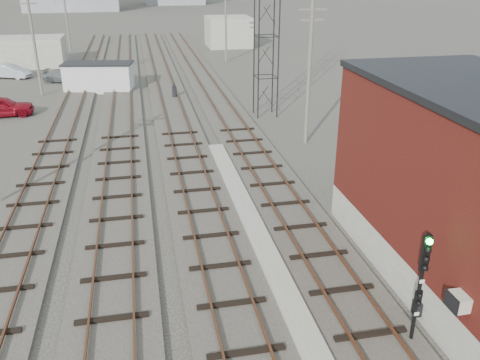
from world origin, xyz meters
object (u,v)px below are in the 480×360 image
object	(u,v)px
car_grey	(65,76)
car_red	(2,107)
site_trailer	(99,77)
switch_stand	(174,92)
car_silver	(10,71)
signal_mast	(421,282)

from	to	relation	value
car_grey	car_red	bearing A→B (deg)	-176.07
site_trailer	car_red	distance (m)	9.94
switch_stand	car_silver	world-z (taller)	switch_stand
switch_stand	site_trailer	bearing A→B (deg)	160.46
switch_stand	site_trailer	xyz separation A→B (m)	(-6.50, 4.31, 0.67)
switch_stand	car_grey	xyz separation A→B (m)	(-10.07, 8.92, -0.02)
car_red	car_silver	size ratio (longest dim) A/B	1.09
site_trailer	car_red	bearing A→B (deg)	-124.61
car_red	car_silver	distance (m)	14.96
car_grey	switch_stand	bearing A→B (deg)	-111.55
signal_mast	car_red	size ratio (longest dim) A/B	0.86
signal_mast	car_grey	distance (m)	43.94
switch_stand	car_red	distance (m)	13.73
switch_stand	car_grey	world-z (taller)	switch_stand
signal_mast	car_grey	world-z (taller)	signal_mast
car_red	car_grey	world-z (taller)	car_red
site_trailer	car_silver	distance (m)	12.05
signal_mast	car_silver	size ratio (longest dim) A/B	0.94
switch_stand	car_grey	bearing A→B (deg)	152.49
car_silver	car_grey	xyz separation A→B (m)	(5.69, -3.08, -0.07)
signal_mast	switch_stand	distance (m)	32.81
site_trailer	car_grey	world-z (taller)	site_trailer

